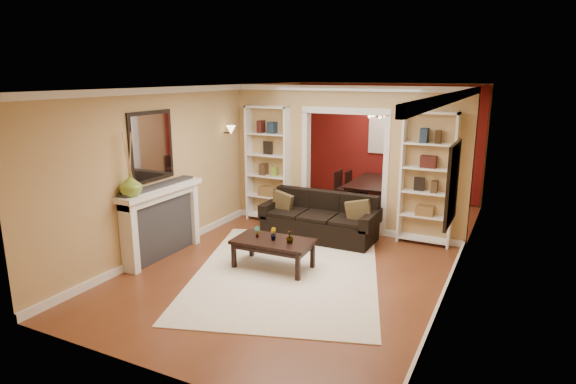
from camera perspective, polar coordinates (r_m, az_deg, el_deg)
The scene contains 30 objects.
floor at distance 8.32m, azimuth 3.70°, elevation -6.59°, with size 8.00×8.00×0.00m, color brown.
ceiling at distance 7.81m, azimuth 4.01°, elevation 12.33°, with size 8.00×8.00×0.00m, color white.
wall_back at distance 11.70m, azimuth 11.47°, elevation 5.94°, with size 8.00×8.00×0.00m, color tan.
wall_front at distance 4.65m, azimuth -15.65°, elevation -6.15°, with size 8.00×8.00×0.00m, color tan.
wall_left at distance 9.04m, azimuth -9.45°, elevation 3.77°, with size 8.00×8.00×0.00m, color tan.
wall_right at distance 7.41m, azimuth 20.12°, elevation 0.91°, with size 8.00×8.00×0.00m, color tan.
partition_wall at distance 9.06m, azimuth 6.79°, elevation 3.88°, with size 4.50×0.15×2.70m, color tan.
red_back_panel at distance 11.68m, azimuth 11.42°, elevation 5.77°, with size 4.44×0.04×2.64m, color maroon.
dining_window at distance 11.61m, azimuth 11.42°, elevation 6.87°, with size 0.78×0.03×0.98m, color #8CA5CC.
area_rug at distance 7.34m, azimuth -0.11°, elevation -9.38°, with size 2.66×3.72×0.01m, color white.
sofa at distance 8.66m, azimuth 3.76°, elevation -2.95°, with size 2.07×0.89×0.81m, color black.
pillow_left at distance 8.89m, azimuth -0.65°, elevation -1.28°, with size 0.38×0.11×0.38m, color brown.
pillow_right at distance 8.34m, azimuth 8.38°, elevation -2.30°, with size 0.42×0.12×0.42m, color brown.
coffee_table at distance 7.39m, azimuth -1.76°, elevation -7.36°, with size 1.20×0.65×0.46m, color black.
plant_left at distance 7.42m, azimuth -3.70°, elevation -4.73°, with size 0.09×0.06×0.18m, color #336626.
plant_center at distance 7.28m, azimuth -1.78°, elevation -4.98°, with size 0.11×0.09×0.19m, color #336626.
plant_right at distance 7.16m, azimuth 0.20°, elevation -5.30°, with size 0.11×0.11×0.20m, color #336626.
bookshelf_left at distance 9.57m, azimuth -2.37°, elevation 3.27°, with size 0.90×0.30×2.30m, color white.
bookshelf_right at distance 8.54m, azimuth 16.18°, elevation 1.46°, with size 0.90×0.30×2.30m, color white.
fireplace at distance 7.98m, azimuth -14.58°, elevation -3.52°, with size 0.32×1.70×1.16m, color white.
vase at distance 7.35m, azimuth -18.15°, elevation 0.79°, with size 0.32×0.32×0.34m, color olive.
mirror at distance 7.81m, azimuth -15.90°, elevation 5.21°, with size 0.03×0.95×1.10m, color silver.
wall_sconce at distance 9.37m, azimuth -7.09°, elevation 7.16°, with size 0.18×0.18×0.22m, color #FFE0A5.
framed_art at distance 6.40m, azimuth 18.84°, elevation 0.91°, with size 0.04×0.85×1.05m, color black.
dining_table at distance 10.80m, azimuth 10.38°, elevation -0.31°, with size 0.97×1.74×0.61m, color black.
dining_chair_nw at distance 10.65m, azimuth 7.11°, elevation 0.29°, with size 0.42×0.42×0.86m, color black.
dining_chair_ne at distance 10.35m, azimuth 12.86°, elevation -0.31°, with size 0.43×0.43×0.87m, color black.
dining_chair_sw at distance 11.21m, azimuth 8.13°, elevation 0.67°, with size 0.37×0.37×0.75m, color black.
dining_chair_se at distance 10.93m, azimuth 13.61°, elevation 0.22°, with size 0.40×0.40×0.81m, color black.
chandelier at distance 10.39m, azimuth 9.73°, elevation 8.77°, with size 0.50×0.50×0.30m, color #322717.
Camera 1 is at (2.99, -7.21, 2.90)m, focal length 30.00 mm.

